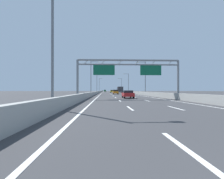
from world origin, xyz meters
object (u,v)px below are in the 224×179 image
object	(u,v)px
streetlamp_right_far	(128,82)
red_car	(128,94)
streetlamp_right_distant	(121,84)
orange_car	(116,92)
streetlamp_left_mid	(92,76)
green_car	(105,91)
box_truck	(120,90)
streetlamp_right_mid	(144,76)
sign_gantry	(128,69)
yellow_car	(112,91)
streetlamp_left_far	(97,82)
streetlamp_left_near	(56,37)
silver_car	(116,91)
streetlamp_left_distant	(100,84)

from	to	relation	value
streetlamp_right_far	red_car	bearing A→B (deg)	-97.91
streetlamp_right_distant	orange_car	size ratio (longest dim) A/B	2.07
streetlamp_left_mid	red_car	distance (m)	20.06
green_car	streetlamp_right_distant	bearing A→B (deg)	-52.89
orange_car	box_truck	world-z (taller)	box_truck
streetlamp_right_mid	green_car	bearing A→B (deg)	97.73
sign_gantry	green_car	world-z (taller)	sign_gantry
green_car	yellow_car	world-z (taller)	green_car
sign_gantry	red_car	world-z (taller)	sign_gantry
streetlamp_left_mid	red_car	xyz separation A→B (m)	(7.70, -17.92, -4.69)
streetlamp_left_far	streetlamp_left_near	bearing A→B (deg)	-90.00
box_truck	silver_car	bearing A→B (deg)	89.31
streetlamp_left_mid	yellow_car	size ratio (longest dim) A/B	2.15
streetlamp_right_distant	streetlamp_right_mid	bearing A→B (deg)	-90.00
streetlamp_left_near	streetlamp_left_distant	xyz separation A→B (m)	(0.00, 102.45, 0.00)
silver_car	yellow_car	world-z (taller)	yellow_car
sign_gantry	streetlamp_left_mid	size ratio (longest dim) A/B	1.74
sign_gantry	streetlamp_left_far	world-z (taller)	streetlamp_left_far
streetlamp_right_far	streetlamp_right_distant	xyz separation A→B (m)	(0.00, 34.15, 0.00)
silver_car	streetlamp_left_mid	bearing A→B (deg)	-99.52
streetlamp_left_far	streetlamp_right_far	distance (m)	14.93
streetlamp_left_mid	orange_car	bearing A→B (deg)	51.19
streetlamp_right_far	red_car	xyz separation A→B (m)	(-7.23, -52.07, -4.69)
green_car	box_truck	distance (m)	50.70
streetlamp_left_mid	orange_car	world-z (taller)	streetlamp_left_mid
green_car	yellow_car	size ratio (longest dim) A/B	1.06
streetlamp_right_far	box_truck	distance (m)	5.64
streetlamp_left_near	streetlamp_left_far	xyz separation A→B (m)	(0.00, 68.30, 0.00)
sign_gantry	streetlamp_right_mid	bearing A→B (deg)	69.81
streetlamp_left_far	orange_car	size ratio (longest dim) A/B	2.07
streetlamp_left_mid	streetlamp_right_far	bearing A→B (deg)	66.38
streetlamp_right_far	streetlamp_right_distant	world-z (taller)	same
streetlamp_left_mid	green_car	bearing A→B (deg)	87.50
streetlamp_right_distant	green_car	xyz separation A→B (m)	(-11.29, 14.93, -4.61)
sign_gantry	streetlamp_left_near	bearing A→B (deg)	-118.39
streetlamp_left_mid	orange_car	distance (m)	12.48
streetlamp_right_far	green_car	distance (m)	50.57
streetlamp_left_mid	streetlamp_left_distant	distance (m)	68.30
box_truck	streetlamp_right_distant	bearing A→B (deg)	83.43
streetlamp_right_distant	green_car	distance (m)	19.28
streetlamp_right_mid	streetlamp_right_far	distance (m)	34.15
streetlamp_left_mid	streetlamp_right_distant	size ratio (longest dim) A/B	1.00
streetlamp_right_distant	streetlamp_left_far	bearing A→B (deg)	-113.62
silver_car	orange_car	xyz separation A→B (m)	(-4.02, -58.23, 0.02)
streetlamp_right_mid	silver_car	world-z (taller)	streetlamp_right_mid
orange_car	streetlamp_right_mid	bearing A→B (deg)	-49.66
green_car	streetlamp_left_distant	bearing A→B (deg)	-103.69
streetlamp_left_far	streetlamp_right_distant	xyz separation A→B (m)	(14.93, 34.15, 0.00)
sign_gantry	streetlamp_left_near	world-z (taller)	streetlamp_left_near
streetlamp_left_near	streetlamp_left_far	bearing A→B (deg)	90.00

